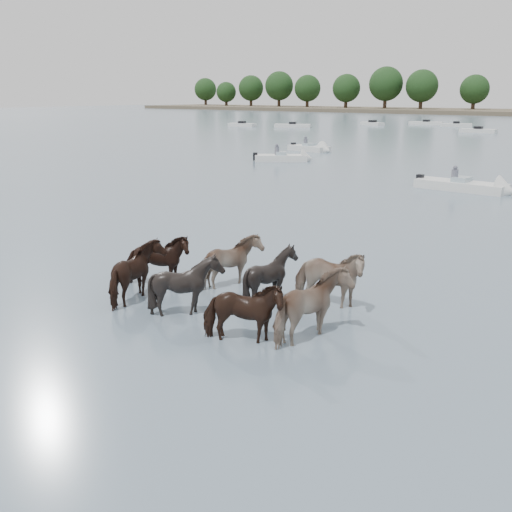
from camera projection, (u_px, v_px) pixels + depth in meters
The scene contains 7 objects.
ground at pixel (131, 302), 14.50m from camera, with size 400.00×400.00×0.00m, color slate.
shoreline at pixel (365, 110), 169.81m from camera, with size 160.00×30.00×1.00m, color #4C4233.
pony_herd at pixel (232, 282), 13.91m from camera, with size 7.27×4.36×1.64m.
motorboat_a at pixel (290, 158), 44.73m from camera, with size 4.57×3.92×1.92m.
motorboat_b at pixel (475, 187), 30.76m from camera, with size 5.46×1.86×1.92m.
motorboat_f at pixel (315, 149), 52.06m from camera, with size 4.71×2.31×1.92m.
treeline at pixel (365, 87), 168.96m from camera, with size 148.90×21.90×12.51m.
Camera 1 is at (10.80, -8.88, 5.09)m, focal length 40.13 mm.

